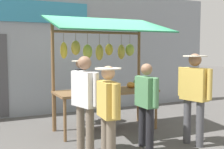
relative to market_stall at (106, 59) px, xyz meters
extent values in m
plane|color=#514F4C|center=(0.03, 0.07, -1.56)|extent=(40.00, 40.00, 0.00)
cube|color=#8C939E|center=(0.03, -2.13, 0.14)|extent=(9.00, 0.25, 3.40)
cube|color=teal|center=(0.90, -1.98, 1.19)|extent=(2.40, 0.06, 0.56)
cube|color=brown|center=(0.03, 0.07, -0.71)|extent=(2.20, 0.90, 0.05)
cylinder|color=brown|center=(1.07, 0.46, -1.15)|extent=(0.06, 0.06, 0.83)
cylinder|color=brown|center=(-1.01, 0.46, -1.15)|extent=(0.06, 0.06, 0.83)
cylinder|color=brown|center=(1.07, -0.32, -1.15)|extent=(0.06, 0.06, 0.83)
cylinder|color=brown|center=(-1.01, -0.32, -1.15)|extent=(0.06, 0.06, 0.83)
cylinder|color=brown|center=(1.09, -0.33, -0.39)|extent=(0.07, 0.07, 2.35)
cylinder|color=brown|center=(-1.03, -0.33, -0.39)|extent=(0.07, 0.07, 2.35)
cylinder|color=brown|center=(0.03, -0.33, 0.59)|extent=(2.12, 0.06, 0.06)
cube|color=#23724C|center=(0.03, 0.22, 0.74)|extent=(2.50, 1.46, 0.39)
cylinder|color=brown|center=(-0.76, -0.30, 0.46)|extent=(0.01, 0.01, 0.25)
ellipsoid|color=#B2CC4C|center=(-0.76, -0.30, 0.19)|extent=(0.25, 0.22, 0.28)
cylinder|color=brown|center=(-0.54, -0.32, 0.45)|extent=(0.01, 0.01, 0.27)
ellipsoid|color=gold|center=(-0.54, -0.32, 0.15)|extent=(0.26, 0.25, 0.34)
cylinder|color=brown|center=(-0.21, -0.30, 0.46)|extent=(0.01, 0.01, 0.25)
ellipsoid|color=yellow|center=(-0.21, -0.30, 0.20)|extent=(0.17, 0.22, 0.27)
cylinder|color=brown|center=(0.04, -0.29, 0.45)|extent=(0.01, 0.01, 0.27)
ellipsoid|color=gold|center=(0.04, -0.29, 0.14)|extent=(0.22, 0.19, 0.36)
cylinder|color=brown|center=(0.31, -0.33, 0.45)|extent=(0.01, 0.01, 0.27)
ellipsoid|color=#B2CC4C|center=(0.31, -0.33, 0.16)|extent=(0.26, 0.24, 0.32)
cylinder|color=brown|center=(0.59, -0.30, 0.49)|extent=(0.01, 0.01, 0.19)
ellipsoid|color=gold|center=(0.59, -0.30, 0.24)|extent=(0.25, 0.22, 0.32)
cylinder|color=brown|center=(0.85, -0.32, 0.47)|extent=(0.01, 0.01, 0.22)
ellipsoid|color=yellow|center=(0.85, -0.32, 0.18)|extent=(0.20, 0.21, 0.36)
ellipsoid|color=orange|center=(-0.64, -0.03, -0.61)|extent=(0.22, 0.26, 0.14)
sphere|color=#729E4C|center=(-0.88, -0.14, -0.58)|extent=(0.20, 0.20, 0.20)
cylinder|color=#726656|center=(0.33, -0.80, -1.18)|extent=(0.14, 0.14, 0.76)
cylinder|color=#726656|center=(0.39, -0.55, -1.18)|extent=(0.14, 0.14, 0.76)
cube|color=black|center=(0.36, -0.68, -0.53)|extent=(0.33, 0.50, 0.54)
cylinder|color=black|center=(0.29, -0.96, -0.51)|extent=(0.09, 0.09, 0.50)
cylinder|color=black|center=(0.43, -0.40, -0.51)|extent=(0.09, 0.09, 0.50)
sphere|color=tan|center=(0.36, -0.68, -0.13)|extent=(0.21, 0.21, 0.21)
cylinder|color=beige|center=(0.36, -0.68, -0.07)|extent=(0.40, 0.40, 0.02)
cylinder|color=#232328|center=(-0.13, 1.56, -1.19)|extent=(0.14, 0.14, 0.75)
cylinder|color=#232328|center=(-0.14, 1.31, -1.19)|extent=(0.14, 0.14, 0.75)
cube|color=#518C5B|center=(-0.14, 1.43, -0.54)|extent=(0.22, 0.46, 0.53)
cylinder|color=#518C5B|center=(-0.13, 1.72, -0.52)|extent=(0.09, 0.09, 0.49)
cylinder|color=#518C5B|center=(-0.14, 1.15, -0.52)|extent=(0.09, 0.09, 0.49)
sphere|color=#8C664C|center=(-0.14, 1.43, -0.14)|extent=(0.21, 0.21, 0.21)
cylinder|color=#4C4C51|center=(-1.05, 1.80, -1.14)|extent=(0.14, 0.14, 0.84)
cylinder|color=#4C4C51|center=(-0.99, 1.53, -1.14)|extent=(0.14, 0.14, 0.84)
cube|color=gold|center=(-1.02, 1.66, -0.43)|extent=(0.33, 0.54, 0.59)
cylinder|color=gold|center=(-1.09, 1.97, -0.40)|extent=(0.09, 0.09, 0.55)
cylinder|color=gold|center=(-0.95, 1.36, -0.40)|extent=(0.09, 0.09, 0.55)
sphere|color=#8C664C|center=(-1.02, 1.66, 0.02)|extent=(0.23, 0.23, 0.23)
cylinder|color=beige|center=(-1.02, 1.66, 0.09)|extent=(0.44, 0.44, 0.02)
cylinder|color=#726656|center=(0.82, 2.00, -1.19)|extent=(0.14, 0.14, 0.75)
cylinder|color=#726656|center=(0.80, 1.75, -1.19)|extent=(0.14, 0.14, 0.75)
cube|color=gold|center=(0.81, 1.87, -0.54)|extent=(0.26, 0.47, 0.53)
cylinder|color=gold|center=(0.84, 2.16, -0.52)|extent=(0.09, 0.09, 0.49)
cylinder|color=gold|center=(0.79, 1.59, -0.52)|extent=(0.09, 0.09, 0.49)
sphere|color=tan|center=(0.81, 1.87, -0.14)|extent=(0.21, 0.21, 0.21)
cylinder|color=beige|center=(0.81, 1.87, -0.08)|extent=(0.39, 0.39, 0.02)
cylinder|color=#726656|center=(0.92, 1.39, -1.15)|extent=(0.14, 0.14, 0.82)
cylinder|color=#726656|center=(0.99, 1.13, -1.15)|extent=(0.14, 0.14, 0.82)
cube|color=silver|center=(0.96, 1.26, -0.45)|extent=(0.34, 0.54, 0.58)
cylinder|color=silver|center=(0.88, 1.56, -0.43)|extent=(0.09, 0.09, 0.54)
cylinder|color=silver|center=(1.03, 0.96, -0.43)|extent=(0.09, 0.09, 0.54)
sphere|color=#8C664C|center=(0.96, 1.26, -0.02)|extent=(0.23, 0.23, 0.23)
camera|label=1|loc=(2.59, 5.73, 0.21)|focal=46.23mm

